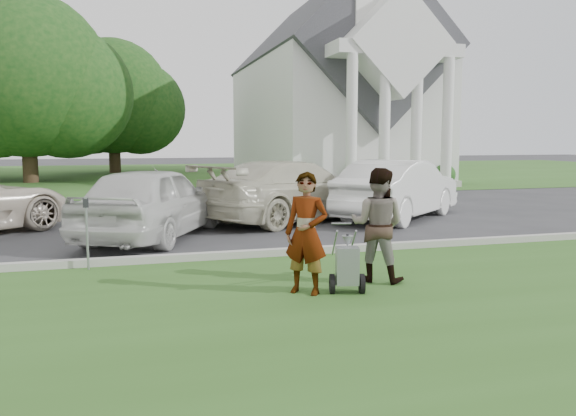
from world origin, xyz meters
name	(u,v)px	position (x,y,z in m)	size (l,w,h in m)	color
ground	(297,262)	(0.00, 0.00, 0.00)	(120.00, 120.00, 0.00)	#333335
grass_strip	(361,308)	(0.00, -3.00, 0.01)	(80.00, 7.00, 0.01)	#305A1F
church_lawn	(179,174)	(0.00, 27.00, 0.01)	(80.00, 30.00, 0.01)	#305A1F
curb	(289,252)	(0.00, 0.55, 0.07)	(80.00, 0.18, 0.15)	#9E9E93
church	(332,78)	(9.00, 23.11, 5.94)	(9.19, 19.00, 24.10)	white
tree_left	(25,83)	(-8.01, 21.99, 5.11)	(10.63, 8.40, 9.71)	#332316
tree_back	(113,102)	(-4.01, 29.99, 4.73)	(9.61, 7.60, 8.89)	#332316
striping_cart	(347,267)	(0.09, -2.27, 0.40)	(0.65, 1.07, 0.93)	black
person_left	(306,234)	(-0.50, -2.13, 0.89)	(0.65, 0.42, 1.77)	#999999
person_right	(377,226)	(0.80, -1.73, 0.90)	(0.87, 0.68, 1.80)	#999999
parking_meter_near	(87,224)	(-3.67, 0.30, 0.80)	(0.09, 0.08, 1.27)	#92949A
car_b	(153,202)	(-2.47, 3.27, 0.84)	(1.98, 4.93, 1.68)	silver
car_c	(293,191)	(1.38, 5.12, 0.84)	(2.35, 5.78, 1.68)	beige
car_d	(399,189)	(4.38, 4.67, 0.84)	(1.77, 5.08, 1.68)	white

